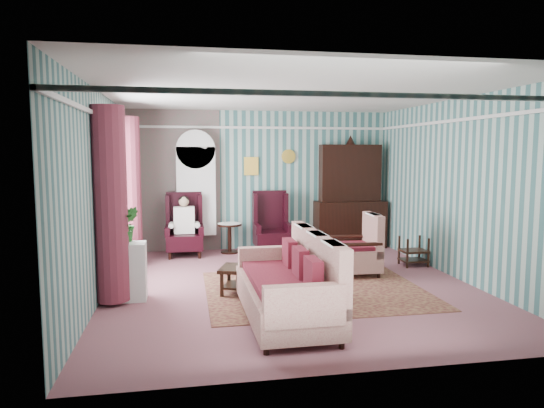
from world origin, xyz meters
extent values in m
plane|color=#824C58|center=(0.00, 0.00, 0.00)|extent=(6.00, 6.00, 0.00)
cube|color=#376463|center=(0.00, 3.00, 1.45)|extent=(5.50, 0.02, 2.90)
cube|color=#376463|center=(0.00, -3.00, 1.45)|extent=(5.50, 0.02, 2.90)
cube|color=#376463|center=(-2.75, 0.00, 1.45)|extent=(0.02, 6.00, 2.90)
cube|color=#376463|center=(2.75, 0.00, 1.45)|extent=(0.02, 6.00, 2.90)
cube|color=silver|center=(0.00, 0.00, 2.90)|extent=(5.50, 6.00, 0.02)
cube|color=#874552|center=(-1.80, 2.99, 1.45)|extent=(1.90, 0.01, 2.90)
cube|color=silver|center=(0.00, 0.00, 2.55)|extent=(5.50, 6.00, 0.05)
cube|color=white|center=(-2.72, 0.60, 1.55)|extent=(0.04, 1.50, 1.90)
cylinder|color=maroon|center=(-2.55, -0.45, 1.35)|extent=(0.44, 0.44, 2.60)
cylinder|color=maroon|center=(-2.55, 1.65, 1.35)|extent=(0.44, 0.44, 2.60)
cube|color=gold|center=(-0.20, 2.97, 1.75)|extent=(0.30, 0.03, 0.38)
cube|color=white|center=(-1.35, 2.84, 1.12)|extent=(0.80, 0.28, 2.24)
cube|color=black|center=(1.90, 2.72, 1.18)|extent=(1.50, 0.56, 2.36)
cube|color=black|center=(-1.60, 2.45, 0.62)|extent=(0.76, 0.80, 1.25)
cube|color=black|center=(0.15, 2.45, 0.62)|extent=(0.76, 0.80, 1.25)
cylinder|color=black|center=(-0.70, 2.60, 0.30)|extent=(0.50, 0.50, 0.60)
cube|color=black|center=(2.47, 0.90, 0.27)|extent=(0.45, 0.38, 0.54)
cube|color=white|center=(-2.40, -0.30, 0.40)|extent=(0.55, 0.35, 0.80)
cube|color=#501C1A|center=(0.30, -0.30, 0.01)|extent=(3.20, 2.60, 0.01)
cube|color=beige|center=(-0.40, -1.49, 0.46)|extent=(1.06, 2.16, 0.93)
cube|color=#B6A58D|center=(1.20, 0.48, 0.45)|extent=(0.79, 0.87, 0.90)
cube|color=black|center=(-0.64, -0.33, 0.20)|extent=(1.03, 0.80, 0.39)
imported|color=#1F4A17|center=(-2.41, -0.40, 1.02)|extent=(0.45, 0.40, 0.43)
imported|color=#194F18|center=(-2.36, -0.16, 1.05)|extent=(0.31, 0.28, 0.49)
imported|color=#19501C|center=(-2.50, -0.27, 1.02)|extent=(0.28, 0.28, 0.43)
camera|label=1|loc=(-1.57, -7.11, 2.05)|focal=32.00mm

